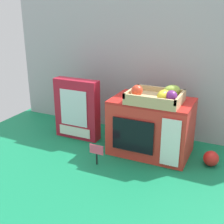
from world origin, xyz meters
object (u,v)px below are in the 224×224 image
at_px(loose_toy_apple, 211,158).
at_px(cookie_set_box, 77,109).
at_px(toy_microwave, 151,127).
at_px(food_groups_crate, 157,97).
at_px(price_sign, 96,151).

bearing_deg(loose_toy_apple, cookie_set_box, 179.23).
xyz_separation_m(cookie_set_box, loose_toy_apple, (0.72, -0.01, -0.13)).
distance_m(toy_microwave, food_groups_crate, 0.17).
height_order(toy_microwave, loose_toy_apple, toy_microwave).
relative_size(food_groups_crate, loose_toy_apple, 3.43).
xyz_separation_m(food_groups_crate, price_sign, (-0.22, -0.19, -0.24)).
bearing_deg(toy_microwave, food_groups_crate, -43.56).
distance_m(toy_microwave, price_sign, 0.30).
xyz_separation_m(toy_microwave, cookie_set_box, (-0.43, 0.00, 0.03)).
bearing_deg(cookie_set_box, loose_toy_apple, -0.77).
bearing_deg(price_sign, toy_microwave, 50.17).
bearing_deg(loose_toy_apple, toy_microwave, 178.74).
distance_m(price_sign, loose_toy_apple, 0.53).
bearing_deg(toy_microwave, cookie_set_box, 179.57).
bearing_deg(price_sign, cookie_set_box, 136.59).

